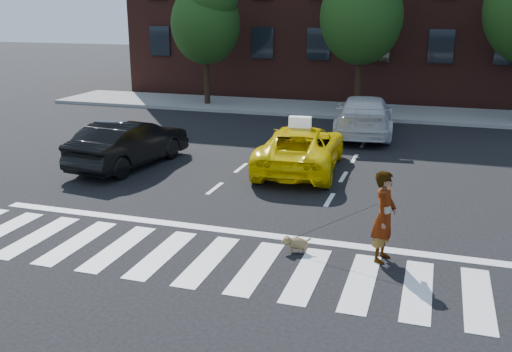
# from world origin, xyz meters

# --- Properties ---
(ground) EXTENTS (120.00, 120.00, 0.00)m
(ground) POSITION_xyz_m (0.00, 0.00, 0.00)
(ground) COLOR black
(ground) RESTS_ON ground
(crosswalk) EXTENTS (13.00, 2.40, 0.01)m
(crosswalk) POSITION_xyz_m (0.00, 0.00, 0.01)
(crosswalk) COLOR silver
(crosswalk) RESTS_ON ground
(stop_line) EXTENTS (12.00, 0.30, 0.01)m
(stop_line) POSITION_xyz_m (0.00, 1.60, 0.01)
(stop_line) COLOR silver
(stop_line) RESTS_ON ground
(sidewalk_far) EXTENTS (30.00, 4.00, 0.15)m
(sidewalk_far) POSITION_xyz_m (0.00, 17.50, 0.07)
(sidewalk_far) COLOR slate
(sidewalk_far) RESTS_ON ground
(tree_left) EXTENTS (3.39, 3.38, 6.50)m
(tree_left) POSITION_xyz_m (-6.97, 17.00, 4.44)
(tree_left) COLOR black
(tree_left) RESTS_ON ground
(tree_mid) EXTENTS (3.69, 3.69, 7.10)m
(tree_mid) POSITION_xyz_m (0.53, 17.00, 4.85)
(tree_mid) COLOR black
(tree_mid) RESTS_ON ground
(taxi) EXTENTS (2.61, 5.06, 1.36)m
(taxi) POSITION_xyz_m (0.21, 7.00, 0.68)
(taxi) COLOR yellow
(taxi) RESTS_ON ground
(black_sedan) EXTENTS (2.13, 4.62, 1.47)m
(black_sedan) POSITION_xyz_m (-5.00, 5.80, 0.73)
(black_sedan) COLOR black
(black_sedan) RESTS_ON ground
(white_suv) EXTENTS (2.64, 5.48, 1.54)m
(white_suv) POSITION_xyz_m (1.40, 12.61, 0.77)
(white_suv) COLOR silver
(white_suv) RESTS_ON ground
(woman) EXTENTS (0.55, 0.74, 1.82)m
(woman) POSITION_xyz_m (3.26, 1.10, 0.91)
(woman) COLOR #999999
(woman) RESTS_ON ground
(dog) EXTENTS (0.59, 0.37, 0.35)m
(dog) POSITION_xyz_m (1.54, 0.94, 0.20)
(dog) COLOR olive
(dog) RESTS_ON ground
(taxi_sign) EXTENTS (0.67, 0.33, 0.32)m
(taxi_sign) POSITION_xyz_m (0.21, 6.80, 1.52)
(taxi_sign) COLOR white
(taxi_sign) RESTS_ON taxi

